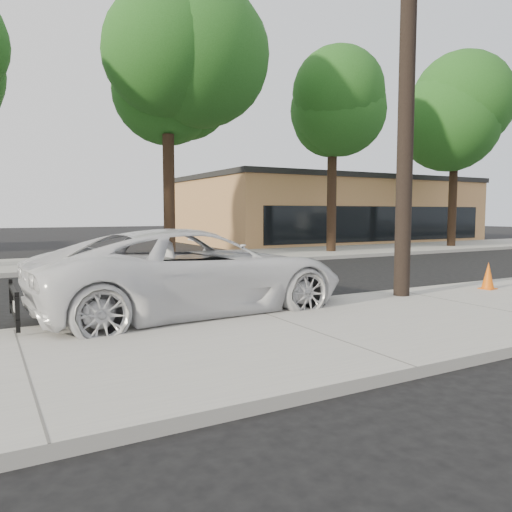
# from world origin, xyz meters

# --- Properties ---
(ground) EXTENTS (120.00, 120.00, 0.00)m
(ground) POSITION_xyz_m (0.00, 0.00, 0.00)
(ground) COLOR black
(ground) RESTS_ON ground
(near_sidewalk) EXTENTS (90.00, 4.40, 0.15)m
(near_sidewalk) POSITION_xyz_m (0.00, -4.30, 0.07)
(near_sidewalk) COLOR gray
(near_sidewalk) RESTS_ON ground
(far_sidewalk) EXTENTS (90.00, 5.00, 0.15)m
(far_sidewalk) POSITION_xyz_m (0.00, 8.50, 0.07)
(far_sidewalk) COLOR gray
(far_sidewalk) RESTS_ON ground
(curb_near) EXTENTS (90.00, 0.12, 0.16)m
(curb_near) POSITION_xyz_m (0.00, -2.10, 0.07)
(curb_near) COLOR #9E9B93
(curb_near) RESTS_ON ground
(building_main) EXTENTS (18.00, 10.00, 4.00)m
(building_main) POSITION_xyz_m (16.00, 16.00, 2.00)
(building_main) COLOR #AE7B48
(building_main) RESTS_ON ground
(utility_pole) EXTENTS (1.40, 0.34, 9.00)m
(utility_pole) POSITION_xyz_m (3.60, -2.70, 4.70)
(utility_pole) COLOR black
(utility_pole) RESTS_ON near_sidewalk
(tree_c) EXTENTS (4.96, 4.80, 9.55)m
(tree_c) POSITION_xyz_m (2.22, 7.64, 6.91)
(tree_c) COLOR black
(tree_c) RESTS_ON far_sidewalk
(tree_d) EXTENTS (4.50, 4.35, 8.75)m
(tree_d) POSITION_xyz_m (10.20, 7.95, 6.37)
(tree_d) COLOR black
(tree_d) RESTS_ON far_sidewalk
(tree_e) EXTENTS (4.80, 4.65, 9.25)m
(tree_e) POSITION_xyz_m (18.21, 7.74, 6.70)
(tree_e) COLOR black
(tree_e) RESTS_ON far_sidewalk
(police_cruiser) EXTENTS (6.08, 3.04, 1.65)m
(police_cruiser) POSITION_xyz_m (-0.89, -1.80, 0.83)
(police_cruiser) COLOR silver
(police_cruiser) RESTS_ON ground
(traffic_cone) EXTENTS (0.37, 0.37, 0.64)m
(traffic_cone) POSITION_xyz_m (6.05, -3.03, 0.46)
(traffic_cone) COLOR #DC590B
(traffic_cone) RESTS_ON near_sidewalk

